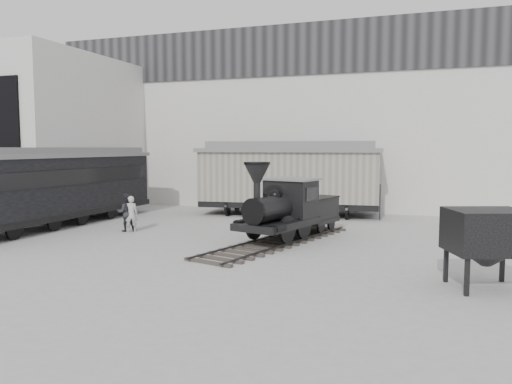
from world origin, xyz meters
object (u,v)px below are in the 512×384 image
(passenger_coach, at_px, (57,186))
(locomotive, at_px, (287,212))
(boxcar, at_px, (289,177))
(coal_hopper, at_px, (487,237))
(visitor_b, at_px, (127,212))
(visitor_a, at_px, (131,214))

(passenger_coach, bearing_deg, locomotive, 0.16)
(boxcar, xyz_separation_m, coal_hopper, (8.74, -12.40, -0.77))
(locomotive, height_order, coal_hopper, locomotive)
(boxcar, relative_size, coal_hopper, 4.34)
(coal_hopper, bearing_deg, boxcar, 105.36)
(passenger_coach, xyz_separation_m, visitor_b, (4.12, -0.44, -1.07))
(locomotive, relative_size, boxcar, 0.88)
(visitor_a, height_order, visitor_b, visitor_b)
(locomotive, distance_m, boxcar, 7.75)
(passenger_coach, relative_size, visitor_a, 8.10)
(locomotive, relative_size, visitor_a, 5.63)
(locomotive, relative_size, passenger_coach, 0.70)
(locomotive, distance_m, coal_hopper, 8.45)
(locomotive, xyz_separation_m, boxcar, (-1.90, 7.45, 0.99))
(boxcar, xyz_separation_m, visitor_b, (-5.52, -7.55, -1.30))
(boxcar, distance_m, coal_hopper, 15.19)
(passenger_coach, distance_m, coal_hopper, 19.13)
(passenger_coach, distance_m, visitor_a, 4.55)
(visitor_a, bearing_deg, boxcar, -156.61)
(visitor_b, height_order, coal_hopper, coal_hopper)
(visitor_b, bearing_deg, passenger_coach, -38.11)
(boxcar, xyz_separation_m, passenger_coach, (-9.64, -7.12, -0.23))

